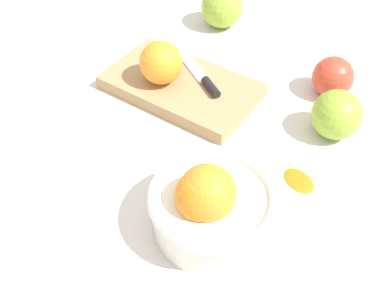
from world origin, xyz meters
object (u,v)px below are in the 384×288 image
Objects in this scene: knife at (202,77)px; apple_front_left at (333,77)px; orange_on_board at (161,63)px; apple_front_left_2 at (337,115)px; cutting_board at (181,86)px; bowl at (212,205)px; apple_front_right at (222,7)px.

knife is 2.23× the size of apple_front_left.
orange_on_board is 0.92× the size of apple_front_left_2.
orange_on_board reaches higher than cutting_board.
orange_on_board is 1.04× the size of apple_front_left.
knife is at bearing -129.49° from orange_on_board.
apple_front_left_2 is (0.00, -0.26, -0.01)m from bowl.
apple_front_left is (0.06, -0.34, -0.01)m from bowl.
apple_front_left is at bearing 176.75° from apple_front_right.
cutting_board is 0.23m from apple_front_right.
apple_front_left is (-0.19, -0.21, -0.02)m from orange_on_board.
bowl reaches higher than apple_front_right.
bowl is 0.49m from apple_front_right.
apple_front_right is at bearing -69.47° from orange_on_board.
bowl is 1.09× the size of knife.
orange_on_board reaches higher than apple_front_left_2.
bowl is at bearing 152.85° from orange_on_board.
knife is at bearing 126.60° from apple_front_right.
bowl reaches higher than apple_front_left.
bowl reaches higher than orange_on_board.
bowl is 0.66× the size of cutting_board.
apple_front_left_2 is at bearing -153.33° from orange_on_board.
orange_on_board is 0.29m from apple_front_left_2.
bowl is 0.26m from apple_front_left_2.
orange_on_board reaches higher than knife.
apple_front_left_2 is (-0.23, -0.11, 0.03)m from cutting_board.
apple_front_left_2 is at bearing -89.76° from bowl.
apple_front_right is at bearing -3.25° from apple_front_left.
orange_on_board is at bearing 50.51° from knife.
bowl is 0.28m from cutting_board.
apple_front_left is at bearing -134.43° from knife.
bowl is 2.33× the size of orange_on_board.
apple_front_right reaches higher than knife.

